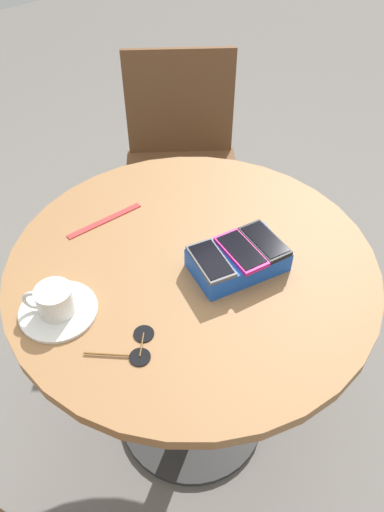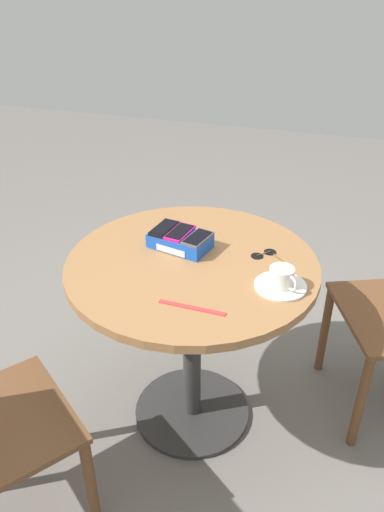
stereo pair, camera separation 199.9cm
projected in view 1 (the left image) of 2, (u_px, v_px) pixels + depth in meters
ground_plane at (192, 415)px, 1.68m from camera, size 8.00×8.00×0.00m
round_table at (192, 306)px, 1.27m from camera, size 0.86×0.86×0.74m
phone_box at (238, 260)px, 1.13m from camera, size 0.23×0.17×0.05m
phone_black at (265, 241)px, 1.12m from camera, size 0.08×0.14×0.01m
phone_magenta at (241, 251)px, 1.10m from camera, size 0.08×0.14×0.01m
phone_gray at (210, 261)px, 1.08m from camera, size 0.09×0.14×0.01m
saucer at (58, 311)px, 1.05m from camera, size 0.17×0.17×0.01m
coffee_cup at (54, 300)px, 1.02m from camera, size 0.09×0.09×0.06m
lanyard_strap at (105, 221)px, 1.26m from camera, size 0.21×0.02×0.00m
sunglasses at (138, 346)px, 0.99m from camera, size 0.14×0.10×0.01m
chair_near_window at (182, 167)px, 1.93m from camera, size 0.61×0.61×0.85m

